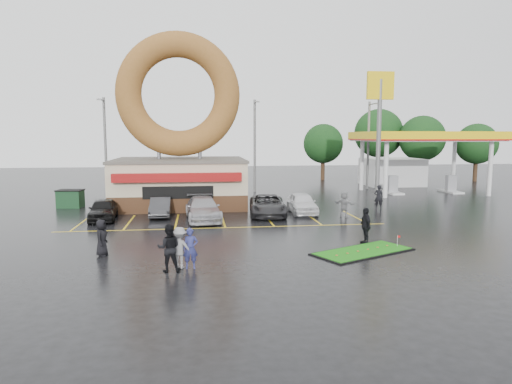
{
  "coord_description": "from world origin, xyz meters",
  "views": [
    {
      "loc": [
        -1.6,
        -23.6,
        5.49
      ],
      "look_at": [
        1.81,
        2.93,
        2.2
      ],
      "focal_mm": 32.0,
      "sensor_mm": 36.0,
      "label": 1
    }
  ],
  "objects": [
    {
      "name": "tree_far_b",
      "position": [
        32.0,
        28.0,
        4.53
      ],
      "size": [
        4.9,
        4.9,
        7.0
      ],
      "color": "#332114",
      "rests_on": "ground"
    },
    {
      "name": "person_blackjkt",
      "position": [
        -2.81,
        -5.22,
        0.98
      ],
      "size": [
        0.96,
        0.75,
        1.95
      ],
      "primitive_type": "imported",
      "rotation": [
        0.0,
        0.0,
        3.13
      ],
      "color": "black",
      "rests_on": "ground"
    },
    {
      "name": "tree_far_d",
      "position": [
        14.0,
        32.0,
        4.53
      ],
      "size": [
        4.9,
        4.9,
        7.0
      ],
      "color": "#332114",
      "rests_on": "ground"
    },
    {
      "name": "person_walker_far",
      "position": [
        11.9,
        8.96,
        0.91
      ],
      "size": [
        0.75,
        0.57,
        1.83
      ],
      "primitive_type": "imported",
      "rotation": [
        0.0,
        0.0,
        2.92
      ],
      "color": "black",
      "rests_on": "ground"
    },
    {
      "name": "car_dgrey",
      "position": [
        -4.16,
        7.95,
        0.65
      ],
      "size": [
        1.43,
        3.95,
        1.3
      ],
      "primitive_type": "imported",
      "rotation": [
        0.0,
        0.0,
        0.02
      ],
      "color": "#303033",
      "rests_on": "ground"
    },
    {
      "name": "car_white",
      "position": [
        5.75,
        7.85,
        0.74
      ],
      "size": [
        1.88,
        4.41,
        1.48
      ],
      "primitive_type": "imported",
      "rotation": [
        0.0,
        0.0,
        -0.03
      ],
      "color": "silver",
      "rests_on": "ground"
    },
    {
      "name": "tree_far_c",
      "position": [
        22.0,
        34.0,
        5.84
      ],
      "size": [
        6.3,
        6.3,
        9.0
      ],
      "color": "#332114",
      "rests_on": "ground"
    },
    {
      "name": "person_cameraman",
      "position": [
        6.88,
        -1.58,
        0.93
      ],
      "size": [
        0.49,
        1.11,
        1.86
      ],
      "primitive_type": "imported",
      "rotation": [
        0.0,
        0.0,
        -1.54
      ],
      "color": "black",
      "rests_on": "ground"
    },
    {
      "name": "person_bystander",
      "position": [
        -6.03,
        -2.37,
        0.85
      ],
      "size": [
        0.63,
        0.89,
        1.7
      ],
      "primitive_type": "imported",
      "rotation": [
        0.0,
        0.0,
        1.46
      ],
      "color": "black",
      "rests_on": "ground"
    },
    {
      "name": "dumpster",
      "position": [
        -11.4,
        12.81,
        0.65
      ],
      "size": [
        1.94,
        1.43,
        1.3
      ],
      "primitive_type": "cube",
      "rotation": [
        0.0,
        0.0,
        -0.13
      ],
      "color": "#163A1F",
      "rests_on": "ground"
    },
    {
      "name": "ground",
      "position": [
        0.0,
        0.0,
        0.0
      ],
      "size": [
        120.0,
        120.0,
        0.0
      ],
      "primitive_type": "plane",
      "color": "black",
      "rests_on": "ground"
    },
    {
      "name": "shell_sign",
      "position": [
        13.0,
        12.0,
        7.38
      ],
      "size": [
        2.2,
        0.36,
        10.6
      ],
      "color": "slate",
      "rests_on": "ground"
    },
    {
      "name": "person_hoodie",
      "position": [
        -2.39,
        -4.8,
        0.87
      ],
      "size": [
        1.26,
        0.95,
        1.74
      ],
      "primitive_type": "imported",
      "rotation": [
        0.0,
        0.0,
        2.84
      ],
      "color": "gray",
      "rests_on": "ground"
    },
    {
      "name": "donut_shop",
      "position": [
        -3.0,
        12.97,
        4.46
      ],
      "size": [
        10.2,
        8.7,
        13.5
      ],
      "color": "#472B19",
      "rests_on": "ground"
    },
    {
      "name": "person_blue",
      "position": [
        -1.94,
        -4.9,
        0.85
      ],
      "size": [
        0.63,
        0.42,
        1.7
      ],
      "primitive_type": "imported",
      "rotation": [
        0.0,
        0.0,
        0.02
      ],
      "color": "navy",
      "rests_on": "ground"
    },
    {
      "name": "car_black",
      "position": [
        -7.8,
        6.95,
        0.71
      ],
      "size": [
        2.02,
        4.28,
        1.42
      ],
      "primitive_type": "imported",
      "rotation": [
        0.0,
        0.0,
        0.09
      ],
      "color": "black",
      "rests_on": "ground"
    },
    {
      "name": "car_silver",
      "position": [
        -1.29,
        6.15,
        0.75
      ],
      "size": [
        2.51,
        5.34,
        1.51
      ],
      "primitive_type": "imported",
      "rotation": [
        0.0,
        0.0,
        0.08
      ],
      "color": "#A7A6AB",
      "rests_on": "ground"
    },
    {
      "name": "streetlight_left",
      "position": [
        -10.0,
        19.92,
        4.78
      ],
      "size": [
        0.4,
        2.21,
        9.0
      ],
      "color": "slate",
      "rests_on": "ground"
    },
    {
      "name": "putting_green",
      "position": [
        6.15,
        -3.26,
        0.04
      ],
      "size": [
        5.42,
        4.13,
        0.62
      ],
      "color": "black",
      "rests_on": "ground"
    },
    {
      "name": "streetlight_right",
      "position": [
        16.0,
        21.92,
        4.78
      ],
      "size": [
        0.4,
        2.21,
        9.0
      ],
      "color": "slate",
      "rests_on": "ground"
    },
    {
      "name": "car_grey",
      "position": [
        3.18,
        7.25,
        0.73
      ],
      "size": [
        2.89,
        5.43,
        1.45
      ],
      "primitive_type": "imported",
      "rotation": [
        0.0,
        0.0,
        -0.09
      ],
      "color": "#29292B",
      "rests_on": "ground"
    },
    {
      "name": "person_walker_near",
      "position": [
        8.25,
        6.0,
        0.88
      ],
      "size": [
        1.47,
        1.56,
        1.76
      ],
      "primitive_type": "imported",
      "rotation": [
        0.0,
        0.0,
        2.29
      ],
      "color": "gray",
      "rests_on": "ground"
    },
    {
      "name": "tree_far_a",
      "position": [
        26.0,
        30.0,
        5.18
      ],
      "size": [
        5.6,
        5.6,
        8.0
      ],
      "color": "#332114",
      "rests_on": "ground"
    },
    {
      "name": "streetlight_mid",
      "position": [
        4.0,
        20.92,
        4.78
      ],
      "size": [
        0.4,
        2.21,
        9.0
      ],
      "color": "slate",
      "rests_on": "ground"
    },
    {
      "name": "gas_station",
      "position": [
        20.0,
        20.94,
        3.7
      ],
      "size": [
        12.3,
        13.65,
        5.9
      ],
      "color": "silver",
      "rests_on": "ground"
    }
  ]
}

